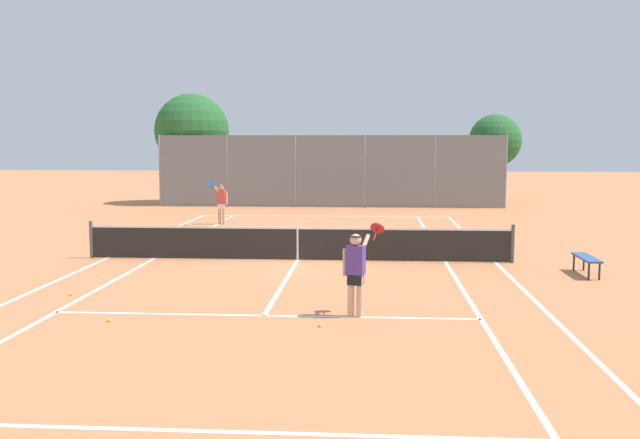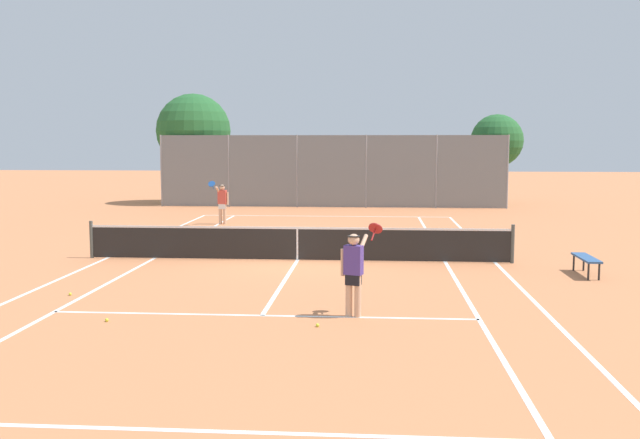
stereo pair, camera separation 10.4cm
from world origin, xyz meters
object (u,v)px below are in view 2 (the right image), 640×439
tennis_net (297,243)px  tree_behind_right (495,142)px  player_far_left (222,201)px  tree_behind_left (192,132)px  loose_tennis_ball_1 (70,294)px  courtside_bench (586,259)px  loose_tennis_ball_2 (318,325)px  loose_tennis_ball_0 (107,320)px  player_near_side (354,269)px

tennis_net → tree_behind_right: bearing=65.7°
player_far_left → tree_behind_left: 10.77m
loose_tennis_ball_1 → courtside_bench: bearing=15.3°
courtside_bench → tree_behind_right: tree_behind_right is taller
loose_tennis_ball_2 → loose_tennis_ball_1: bearing=158.2°
loose_tennis_ball_0 → loose_tennis_ball_2: 3.94m
loose_tennis_ball_2 → tree_behind_right: tree_behind_right is taller
loose_tennis_ball_0 → courtside_bench: (10.26, 5.41, 0.38)m
courtside_bench → tennis_net: bearing=167.3°
tennis_net → loose_tennis_ball_0: size_ratio=181.82×
tennis_net → player_near_side: player_near_side is taller
tennis_net → courtside_bench: size_ratio=8.00×
tennis_net → loose_tennis_ball_1: size_ratio=181.82×
tree_behind_right → loose_tennis_ball_1: bearing=-118.6°
player_far_left → loose_tennis_ball_2: size_ratio=26.88×
loose_tennis_ball_2 → tree_behind_left: tree_behind_left is taller
player_near_side → courtside_bench: size_ratio=1.18×
player_near_side → loose_tennis_ball_2: (-0.63, -0.83, -0.89)m
loose_tennis_ball_0 → courtside_bench: courtside_bench is taller
tree_behind_left → tree_behind_right: 16.22m
courtside_bench → player_far_left: bearing=138.1°
tennis_net → player_near_side: bearing=-74.5°
player_near_side → loose_tennis_ball_0: size_ratio=26.88×
loose_tennis_ball_1 → tree_behind_left: 23.70m
loose_tennis_ball_2 → courtside_bench: size_ratio=0.04×
player_near_side → loose_tennis_ball_2: size_ratio=26.88×
loose_tennis_ball_2 → tree_behind_left: bearing=109.1°
tennis_net → player_far_left: player_far_left is taller
loose_tennis_ball_0 → loose_tennis_ball_1: size_ratio=1.00×
loose_tennis_ball_1 → loose_tennis_ball_2: (5.58, -2.23, 0.00)m
tree_behind_left → player_near_side: bearing=-69.0°
tree_behind_right → loose_tennis_ball_2: bearing=-105.9°
loose_tennis_ball_1 → loose_tennis_ball_2: size_ratio=1.00×
tennis_net → loose_tennis_ball_2: (1.13, -7.16, -0.48)m
loose_tennis_ball_1 → tree_behind_right: 27.32m
player_far_left → loose_tennis_ball_0: bearing=-85.8°
player_far_left → tree_behind_left: bearing=110.8°
loose_tennis_ball_1 → player_near_side: bearing=-12.7°
courtside_bench → tree_behind_left: size_ratio=0.26×
player_far_left → courtside_bench: bearing=-41.9°
tree_behind_left → tree_behind_right: size_ratio=1.23×
courtside_bench → tree_behind_left: bearing=127.2°
player_far_left → courtside_bench: player_far_left is taller
tree_behind_right → loose_tennis_ball_0: bearing=-113.6°
loose_tennis_ball_0 → loose_tennis_ball_2: same height
tennis_net → player_near_side: size_ratio=6.76×
player_far_left → loose_tennis_ball_1: player_far_left is taller
loose_tennis_ball_2 → courtside_bench: (6.32, 5.49, 0.38)m
courtside_bench → tree_behind_left: tree_behind_left is taller
courtside_bench → player_near_side: bearing=-140.7°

